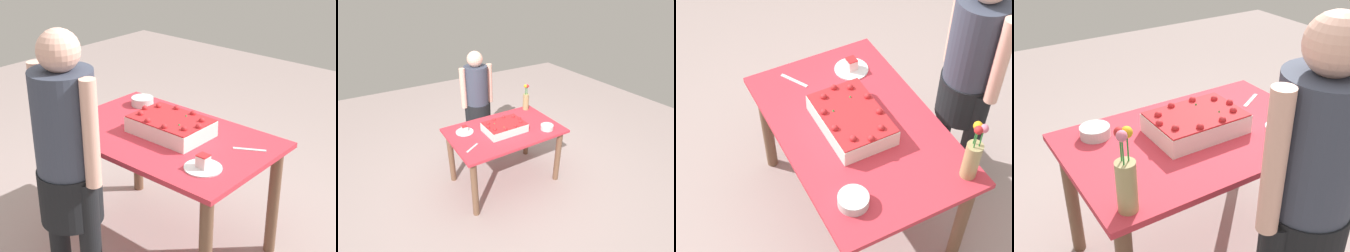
{
  "view_description": "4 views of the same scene",
  "coord_description": "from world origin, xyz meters",
  "views": [
    {
      "loc": [
        1.8,
        -2.04,
        2.01
      ],
      "look_at": [
        0.06,
        -0.05,
        0.82
      ],
      "focal_mm": 55.0,
      "sensor_mm": 36.0,
      "label": 1
    },
    {
      "loc": [
        1.35,
        2.25,
        2.24
      ],
      "look_at": [
        -0.0,
        0.03,
        0.79
      ],
      "focal_mm": 28.0,
      "sensor_mm": 36.0,
      "label": 2
    },
    {
      "loc": [
        -1.61,
        0.91,
        2.71
      ],
      "look_at": [
        -0.02,
        0.09,
        0.8
      ],
      "focal_mm": 55.0,
      "sensor_mm": 36.0,
      "label": 3
    },
    {
      "loc": [
        -1.01,
        -1.46,
        1.78
      ],
      "look_at": [
        -0.06,
        0.03,
        0.79
      ],
      "focal_mm": 45.0,
      "sensor_mm": 36.0,
      "label": 4
    }
  ],
  "objects": [
    {
      "name": "fruit_bowl",
      "position": [
        -0.42,
        0.25,
        0.76
      ],
      "size": [
        0.15,
        0.15,
        0.05
      ],
      "primitive_type": "cylinder",
      "color": "silver",
      "rests_on": "dining_table"
    },
    {
      "name": "dining_table",
      "position": [
        0.0,
        0.0,
        0.61
      ],
      "size": [
        1.27,
        0.82,
        0.74
      ],
      "color": "#CA3140",
      "rests_on": "ground_plane"
    },
    {
      "name": "serving_plate_with_slice",
      "position": [
        0.42,
        -0.18,
        0.76
      ],
      "size": [
        0.2,
        0.2,
        0.08
      ],
      "color": "white",
      "rests_on": "dining_table"
    },
    {
      "name": "cake_knife",
      "position": [
        0.48,
        0.16,
        0.74
      ],
      "size": [
        0.17,
        0.11,
        0.0
      ],
      "primitive_type": "cube",
      "rotation": [
        0.0,
        0.0,
        3.66
      ],
      "color": "silver",
      "rests_on": "dining_table"
    },
    {
      "name": "flower_vase",
      "position": [
        -0.52,
        -0.32,
        0.87
      ],
      "size": [
        0.08,
        0.08,
        0.35
      ],
      "color": "tan",
      "rests_on": "dining_table"
    },
    {
      "name": "person_standing",
      "position": [
        -0.0,
        -0.71,
        0.85
      ],
      "size": [
        0.45,
        0.31,
        1.49
      ],
      "rotation": [
        0.0,
        0.0,
        1.57
      ],
      "color": "black",
      "rests_on": "ground_plane"
    },
    {
      "name": "ground_plane",
      "position": [
        0.0,
        0.0,
        0.0
      ],
      "size": [
        8.0,
        8.0,
        0.0
      ],
      "primitive_type": "plane",
      "color": "#A99591"
    },
    {
      "name": "sheet_cake",
      "position": [
        0.02,
        0.03,
        0.79
      ],
      "size": [
        0.45,
        0.31,
        0.12
      ],
      "color": "white",
      "rests_on": "dining_table"
    }
  ]
}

